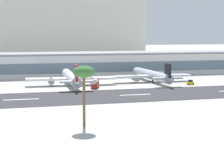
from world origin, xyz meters
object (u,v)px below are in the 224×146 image
at_px(airliner_red_tail_gate_0, 71,78).
at_px(airliner_black_tail_gate_1, 153,75).
at_px(service_fuel_truck_0, 95,83).
at_px(service_baggage_tug_1, 190,82).
at_px(terminal_building, 93,63).
at_px(palm_tree_0, 84,74).
at_px(distant_hotel_block, 50,31).

relative_size(airliner_red_tail_gate_0, airliner_black_tail_gate_1, 1.03).
distance_m(airliner_red_tail_gate_0, service_fuel_truck_0, 13.28).
bearing_deg(service_baggage_tug_1, terminal_building, -64.85).
bearing_deg(service_baggage_tug_1, service_fuel_truck_0, -4.09).
bearing_deg(palm_tree_0, terminal_building, 76.08).
bearing_deg(distant_hotel_block, terminal_building, -83.87).
relative_size(terminal_building, service_fuel_truck_0, 19.42).
relative_size(terminal_building, service_baggage_tug_1, 52.61).
xyz_separation_m(terminal_building, airliner_red_tail_gate_0, (-20.46, -46.49, -2.87)).
bearing_deg(airliner_black_tail_gate_1, service_fuel_truck_0, 112.89).
height_order(service_fuel_truck_0, service_baggage_tug_1, service_fuel_truck_0).
xyz_separation_m(distant_hotel_block, service_fuel_truck_0, (-1.23, -159.41, -22.95)).
bearing_deg(service_baggage_tug_1, airliner_red_tail_gate_0, -15.28).
height_order(distant_hotel_block, service_fuel_truck_0, distant_hotel_block).
distance_m(distant_hotel_block, service_baggage_tug_1, 167.32).
bearing_deg(distant_hotel_block, airliner_red_tail_gate_0, -93.62).
bearing_deg(distant_hotel_block, service_fuel_truck_0, -90.44).
height_order(distant_hotel_block, airliner_black_tail_gate_1, distant_hotel_block).
relative_size(distant_hotel_block, service_fuel_truck_0, 16.59).
relative_size(distant_hotel_block, airliner_red_tail_gate_0, 2.97).
distance_m(terminal_building, service_baggage_tug_1, 65.59).
distance_m(airliner_red_tail_gate_0, service_baggage_tug_1, 52.58).
bearing_deg(terminal_building, distant_hotel_block, 96.13).
bearing_deg(palm_tree_0, airliner_red_tail_gate_0, 82.23).
distance_m(terminal_building, airliner_red_tail_gate_0, 50.88).
height_order(service_baggage_tug_1, palm_tree_0, palm_tree_0).
bearing_deg(distant_hotel_block, palm_tree_0, -95.08).
relative_size(airliner_red_tail_gate_0, service_fuel_truck_0, 5.59).
height_order(distant_hotel_block, airliner_red_tail_gate_0, distant_hotel_block).
bearing_deg(terminal_building, airliner_red_tail_gate_0, -113.75).
height_order(airliner_black_tail_gate_1, service_fuel_truck_0, airliner_black_tail_gate_1).
relative_size(airliner_red_tail_gate_0, palm_tree_0, 3.35).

